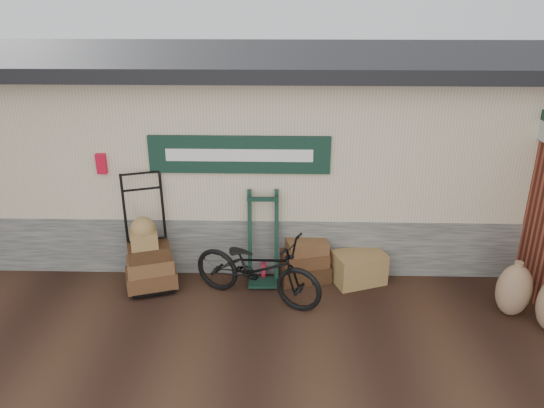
# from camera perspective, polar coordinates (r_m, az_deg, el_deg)

# --- Properties ---
(ground) EXTENTS (80.00, 80.00, 0.00)m
(ground) POSITION_cam_1_polar(r_m,az_deg,el_deg) (7.54, -1.49, -11.25)
(ground) COLOR black
(ground) RESTS_ON ground
(station_building) EXTENTS (14.40, 4.10, 3.20)m
(station_building) POSITION_cam_1_polar(r_m,az_deg,el_deg) (9.37, -0.77, 6.53)
(station_building) COLOR #4C4C47
(station_building) RESTS_ON ground
(porter_trolley) EXTENTS (1.04, 0.90, 1.75)m
(porter_trolley) POSITION_cam_1_polar(r_m,az_deg,el_deg) (7.93, -13.36, -2.86)
(porter_trolley) COLOR black
(porter_trolley) RESTS_ON ground
(green_barrow) EXTENTS (0.53, 0.45, 1.43)m
(green_barrow) POSITION_cam_1_polar(r_m,az_deg,el_deg) (7.86, -0.97, -3.71)
(green_barrow) COLOR black
(green_barrow) RESTS_ON ground
(suitcase_stack) EXTENTS (0.83, 0.62, 0.66)m
(suitcase_stack) POSITION_cam_1_polar(r_m,az_deg,el_deg) (8.10, 3.54, -6.03)
(suitcase_stack) COLOR #361E11
(suitcase_stack) RESTS_ON ground
(wicker_hamper) EXTENTS (0.87, 0.71, 0.49)m
(wicker_hamper) POSITION_cam_1_polar(r_m,az_deg,el_deg) (8.16, 9.33, -6.76)
(wicker_hamper) COLOR olive
(wicker_hamper) RESTS_ON ground
(bicycle) EXTENTS (1.40, 2.07, 1.14)m
(bicycle) POSITION_cam_1_polar(r_m,az_deg,el_deg) (7.47, -1.62, -6.46)
(bicycle) COLOR black
(bicycle) RESTS_ON ground
(burlap_sack_left) EXTENTS (0.49, 0.42, 0.76)m
(burlap_sack_left) POSITION_cam_1_polar(r_m,az_deg,el_deg) (7.94, 24.57, -8.42)
(burlap_sack_left) COLOR brown
(burlap_sack_left) RESTS_ON ground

